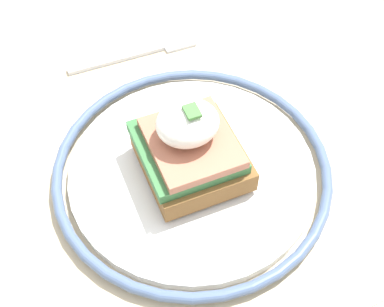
{
  "coord_description": "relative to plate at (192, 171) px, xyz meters",
  "views": [
    {
      "loc": [
        0.31,
        -0.1,
        1.17
      ],
      "look_at": [
        0.04,
        0.01,
        0.79
      ],
      "focal_mm": 50.0,
      "sensor_mm": 36.0,
      "label": 1
    }
  ],
  "objects": [
    {
      "name": "plate",
      "position": [
        0.0,
        0.0,
        0.0
      ],
      "size": [
        0.26,
        0.26,
        0.02
      ],
      "color": "white",
      "rests_on": "dining_table"
    },
    {
      "name": "dining_table",
      "position": [
        -0.04,
        -0.01,
        -0.12
      ],
      "size": [
        1.09,
        0.82,
        0.75
      ],
      "color": "#C6B28E",
      "rests_on": "ground_plane"
    },
    {
      "name": "sandwich",
      "position": [
        -0.0,
        -0.0,
        0.04
      ],
      "size": [
        0.09,
        0.09,
        0.08
      ],
      "color": "brown",
      "rests_on": "plate"
    },
    {
      "name": "fork",
      "position": [
        -0.18,
        0.01,
        -0.01
      ],
      "size": [
        0.02,
        0.15,
        0.0
      ],
      "color": "silver",
      "rests_on": "dining_table"
    }
  ]
}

